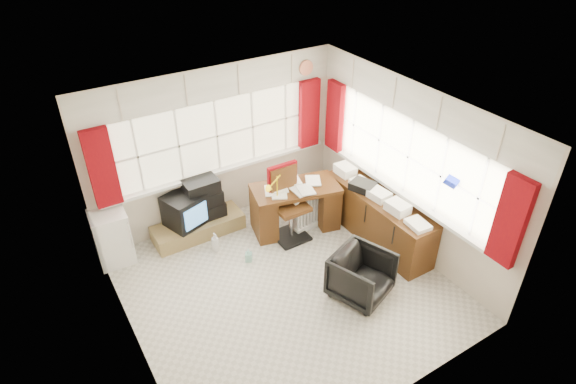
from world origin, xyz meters
name	(u,v)px	position (x,y,z in m)	size (l,w,h in m)	color
ground	(287,287)	(0.00, 0.00, 0.00)	(4.00, 4.00, 0.00)	beige
room_walls	(287,196)	(0.00, 0.00, 1.50)	(4.00, 4.00, 4.00)	beige
window_back	(221,166)	(0.00, 1.94, 0.95)	(3.70, 0.12, 3.60)	#FFF5C9
window_right	(402,188)	(1.94, 0.00, 0.95)	(0.12, 3.70, 3.60)	#FFF5C9
curtains	(308,149)	(0.92, 0.93, 1.46)	(3.83, 3.83, 1.15)	maroon
overhead_cabinets	(310,93)	(0.98, 0.98, 2.25)	(3.98, 3.98, 0.48)	white
desk	(295,205)	(0.82, 1.08, 0.42)	(1.43, 0.94, 0.80)	#4A2611
desk_lamp	(277,181)	(0.45, 1.00, 1.02)	(0.14, 0.12, 0.38)	yellow
task_chair	(286,200)	(0.63, 1.02, 0.63)	(0.49, 0.52, 1.18)	black
office_chair	(361,276)	(0.77, -0.62, 0.33)	(0.70, 0.72, 0.65)	black
radiator	(305,215)	(0.94, 0.96, 0.26)	(0.45, 0.23, 0.65)	white
credenza	(377,217)	(1.73, 0.20, 0.40)	(0.50, 2.00, 0.85)	#4A2611
file_tray	(363,186)	(1.65, 0.50, 0.81)	(0.28, 0.36, 0.12)	black
tv_bench	(199,227)	(-0.55, 1.72, 0.12)	(1.40, 0.50, 0.25)	olive
crt_tv	(185,210)	(-0.71, 1.76, 0.50)	(0.67, 0.64, 0.49)	black
hifi_stack	(202,199)	(-0.41, 1.80, 0.55)	(0.62, 0.40, 0.65)	black
mini_fridge	(112,237)	(-1.80, 1.80, 0.41)	(0.51, 0.52, 0.82)	white
spray_bottle_a	(215,242)	(-0.49, 1.22, 0.16)	(0.12, 0.12, 0.31)	silver
spray_bottle_b	(249,255)	(-0.19, 0.75, 0.10)	(0.09, 0.10, 0.21)	#8BCFBE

